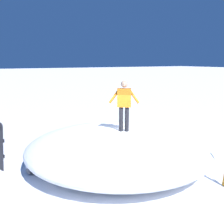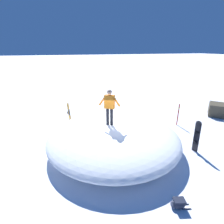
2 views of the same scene
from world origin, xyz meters
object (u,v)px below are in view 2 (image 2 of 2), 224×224
at_px(snowboarder_standing, 110,105).
at_px(backpack_far, 170,141).
at_px(backpack_near, 178,203).
at_px(snowboard_secondary_upright, 197,136).
at_px(trail_marker_pole, 178,114).
at_px(snowboard_primary_upright, 69,115).

relative_size(snowboarder_standing, backpack_far, 3.17).
distance_m(snowboarder_standing, backpack_near, 4.70).
bearing_deg(snowboard_secondary_upright, trail_marker_pole, -112.58).
bearing_deg(backpack_far, trail_marker_pole, -134.07).
xyz_separation_m(snowboard_primary_upright, backpack_far, (-4.72, 3.81, -0.61)).
relative_size(snowboard_secondary_upright, backpack_near, 2.43).
bearing_deg(snowboarder_standing, snowboard_primary_upright, -60.29).
relative_size(snowboarder_standing, snowboard_secondary_upright, 1.07).
height_order(snowboarder_standing, backpack_far, snowboarder_standing).
bearing_deg(trail_marker_pole, snowboarder_standing, 13.36).
distance_m(snowboard_secondary_upright, trail_marker_pole, 3.11).
bearing_deg(trail_marker_pole, backpack_near, 52.96).
relative_size(snowboard_primary_upright, backpack_far, 2.94).
xyz_separation_m(snowboard_secondary_upright, backpack_far, (0.76, -0.85, -0.62)).
distance_m(snowboarder_standing, snowboard_primary_upright, 3.71).
height_order(backpack_near, backpack_far, backpack_far).
xyz_separation_m(snowboarder_standing, backpack_near, (-0.99, 4.10, -2.08)).
bearing_deg(backpack_far, snowboard_secondary_upright, 131.57).
bearing_deg(snowboard_primary_upright, snowboarder_standing, 119.71).
bearing_deg(backpack_near, snowboard_primary_upright, -69.24).
xyz_separation_m(snowboard_secondary_upright, trail_marker_pole, (-1.19, -2.87, -0.08)).
relative_size(snowboard_secondary_upright, trail_marker_pole, 1.14).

